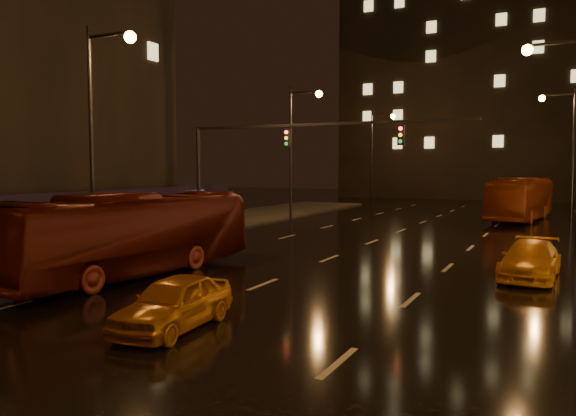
{
  "coord_description": "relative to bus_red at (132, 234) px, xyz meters",
  "views": [
    {
      "loc": [
        8.93,
        -6.32,
        3.92
      ],
      "look_at": [
        0.3,
        11.31,
        2.5
      ],
      "focal_mm": 35.0,
      "sensor_mm": 36.0,
      "label": 1
    }
  ],
  "objects": [
    {
      "name": "sidewalk_left",
      "position": [
        -8.52,
        5.71,
        -1.43
      ],
      "size": [
        7.0,
        70.0,
        0.15
      ],
      "primitive_type": "cube",
      "color": "#38332D",
      "rests_on": "ground"
    },
    {
      "name": "traffic_signal",
      "position": [
        -0.08,
        10.71,
        3.23
      ],
      "size": [
        15.31,
        0.32,
        6.2
      ],
      "color": "black",
      "rests_on": "ground"
    },
    {
      "name": "building_distant",
      "position": [
        8.98,
        62.71,
        16.49
      ],
      "size": [
        44.0,
        16.0,
        36.0
      ],
      "primitive_type": "cube",
      "color": "black",
      "rests_on": "ground"
    },
    {
      "name": "ground",
      "position": [
        4.98,
        10.71,
        -1.51
      ],
      "size": [
        140.0,
        140.0,
        0.0
      ],
      "primitive_type": "plane",
      "color": "black",
      "rests_on": "ground"
    },
    {
      "name": "taxi_near",
      "position": [
        5.54,
        -4.81,
        -0.86
      ],
      "size": [
        1.82,
        3.91,
        1.3
      ],
      "primitive_type": "imported",
      "rotation": [
        0.0,
        0.0,
        0.08
      ],
      "color": "#C66D12",
      "rests_on": "ground"
    },
    {
      "name": "bus_curb",
      "position": [
        11.2,
        29.52,
        0.08
      ],
      "size": [
        4.18,
        11.66,
        3.18
      ],
      "primitive_type": "imported",
      "rotation": [
        0.0,
        0.0,
        -0.14
      ],
      "color": "maroon",
      "rests_on": "ground"
    },
    {
      "name": "taxi_far",
      "position": [
        12.98,
        5.89,
        -0.86
      ],
      "size": [
        2.08,
        4.57,
        1.3
      ],
      "primitive_type": "imported",
      "rotation": [
        0.0,
        0.0,
        -0.06
      ],
      "color": "orange",
      "rests_on": "ground"
    },
    {
      "name": "bus_red",
      "position": [
        0.0,
        0.0,
        0.0
      ],
      "size": [
        3.28,
        10.99,
        3.02
      ],
      "primitive_type": "imported",
      "rotation": [
        0.0,
        0.0,
        -0.07
      ],
      "color": "#55130C",
      "rests_on": "ground"
    }
  ]
}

